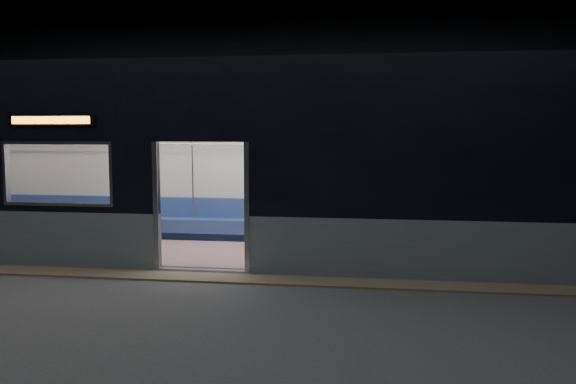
# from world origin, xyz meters

# --- Properties ---
(station_floor) EXTENTS (24.00, 14.00, 0.01)m
(station_floor) POSITION_xyz_m (0.00, 0.00, -0.01)
(station_floor) COLOR #47494C
(station_floor) RESTS_ON ground
(station_envelope) EXTENTS (24.00, 14.00, 5.00)m
(station_envelope) POSITION_xyz_m (0.00, 0.00, 3.66)
(station_envelope) COLOR black
(station_envelope) RESTS_ON station_floor
(tactile_strip) EXTENTS (22.80, 0.50, 0.03)m
(tactile_strip) POSITION_xyz_m (0.00, 0.55, 0.01)
(tactile_strip) COLOR #8C7F59
(tactile_strip) RESTS_ON station_floor
(metro_car) EXTENTS (18.00, 3.04, 3.35)m
(metro_car) POSITION_xyz_m (-0.00, 2.54, 1.85)
(metro_car) COLOR gray
(metro_car) RESTS_ON station_floor
(passenger) EXTENTS (0.37, 0.64, 1.31)m
(passenger) POSITION_xyz_m (1.26, 3.55, 0.77)
(passenger) COLOR black
(passenger) RESTS_ON metro_car
(handbag) EXTENTS (0.31, 0.28, 0.14)m
(handbag) POSITION_xyz_m (1.28, 3.34, 0.67)
(handbag) COLOR black
(handbag) RESTS_ON passenger
(transit_map) EXTENTS (1.09, 0.03, 0.71)m
(transit_map) POSITION_xyz_m (3.67, 3.85, 1.50)
(transit_map) COLOR white
(transit_map) RESTS_ON metro_car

